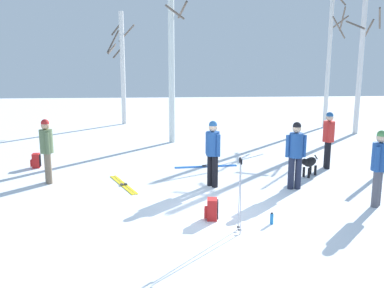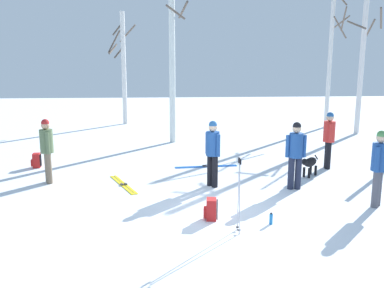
{
  "view_description": "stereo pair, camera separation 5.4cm",
  "coord_description": "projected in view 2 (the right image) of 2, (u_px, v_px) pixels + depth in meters",
  "views": [
    {
      "loc": [
        -1.14,
        -8.08,
        3.14
      ],
      "look_at": [
        -0.32,
        2.63,
        1.0
      ],
      "focal_mm": 38.07,
      "sensor_mm": 36.0,
      "label": 1
    },
    {
      "loc": [
        -1.09,
        -8.08,
        3.14
      ],
      "look_at": [
        -0.32,
        2.63,
        1.0
      ],
      "focal_mm": 38.07,
      "sensor_mm": 36.0,
      "label": 2
    }
  ],
  "objects": [
    {
      "name": "person_4",
      "position": [
        329.0,
        136.0,
        12.19
      ],
      "size": [
        0.34,
        0.51,
        1.72
      ],
      "color": "black",
      "rests_on": "ground_plane"
    },
    {
      "name": "person_1",
      "position": [
        47.0,
        147.0,
        10.69
      ],
      "size": [
        0.34,
        0.49,
        1.72
      ],
      "color": "#72604C",
      "rests_on": "ground_plane"
    },
    {
      "name": "ski_poles_0",
      "position": [
        239.0,
        193.0,
        7.54
      ],
      "size": [
        0.07,
        0.23,
        1.43
      ],
      "color": "#B2B2BC",
      "rests_on": "ground_plane"
    },
    {
      "name": "person_0",
      "position": [
        379.0,
        163.0,
        8.9
      ],
      "size": [
        0.38,
        0.41,
        1.72
      ],
      "color": "#4C4C56",
      "rests_on": "ground_plane"
    },
    {
      "name": "birch_tree_2",
      "position": [
        331.0,
        53.0,
        19.62
      ],
      "size": [
        1.23,
        1.42,
        6.94
      ],
      "color": "silver",
      "rests_on": "ground_plane"
    },
    {
      "name": "birch_tree_3",
      "position": [
        363.0,
        49.0,
        17.69
      ],
      "size": [
        1.63,
        1.62,
        7.14
      ],
      "color": "silver",
      "rests_on": "ground_plane"
    },
    {
      "name": "person_2",
      "position": [
        213.0,
        149.0,
        10.36
      ],
      "size": [
        0.34,
        0.45,
        1.72
      ],
      "color": "black",
      "rests_on": "ground_plane"
    },
    {
      "name": "birch_tree_1",
      "position": [
        172.0,
        40.0,
        15.7
      ],
      "size": [
        1.35,
        1.25,
        7.8
      ],
      "color": "silver",
      "rests_on": "ground_plane"
    },
    {
      "name": "dog",
      "position": [
        310.0,
        163.0,
        11.39
      ],
      "size": [
        0.69,
        0.64,
        0.57
      ],
      "color": "black",
      "rests_on": "ground_plane"
    },
    {
      "name": "ski_pair_lying_0",
      "position": [
        206.0,
        166.0,
        12.54
      ],
      "size": [
        1.94,
        0.33,
        0.05
      ],
      "color": "blue",
      "rests_on": "ground_plane"
    },
    {
      "name": "water_bottle_0",
      "position": [
        271.0,
        219.0,
        8.05
      ],
      "size": [
        0.07,
        0.07,
        0.24
      ],
      "color": "#1E72BF",
      "rests_on": "ground_plane"
    },
    {
      "name": "person_3",
      "position": [
        296.0,
        151.0,
        10.15
      ],
      "size": [
        0.52,
        0.34,
        1.72
      ],
      "color": "#1E2338",
      "rests_on": "ground_plane"
    },
    {
      "name": "backpack_0",
      "position": [
        36.0,
        161.0,
        12.42
      ],
      "size": [
        0.31,
        0.28,
        0.44
      ],
      "color": "red",
      "rests_on": "ground_plane"
    },
    {
      "name": "ground_plane",
      "position": [
        216.0,
        214.0,
        8.59
      ],
      "size": [
        60.0,
        60.0,
        0.0
      ],
      "primitive_type": "plane",
      "color": "white"
    },
    {
      "name": "ski_pair_lying_1",
      "position": [
        123.0,
        184.0,
        10.68
      ],
      "size": [
        0.89,
        1.78,
        0.05
      ],
      "color": "yellow",
      "rests_on": "ground_plane"
    },
    {
      "name": "birch_tree_0",
      "position": [
        123.0,
        66.0,
        20.91
      ],
      "size": [
        1.45,
        1.19,
        5.7
      ],
      "color": "silver",
      "rests_on": "ground_plane"
    },
    {
      "name": "backpack_1",
      "position": [
        211.0,
        209.0,
        8.27
      ],
      "size": [
        0.31,
        0.28,
        0.44
      ],
      "color": "red",
      "rests_on": "ground_plane"
    }
  ]
}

